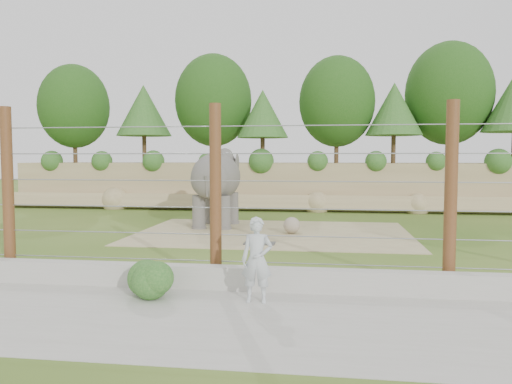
# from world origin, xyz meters

# --- Properties ---
(ground) EXTENTS (90.00, 90.00, 0.00)m
(ground) POSITION_xyz_m (0.00, 0.00, 0.00)
(ground) COLOR #325816
(ground) RESTS_ON ground
(back_embankment) EXTENTS (30.00, 5.52, 8.77)m
(back_embankment) POSITION_xyz_m (0.59, 12.68, 3.97)
(back_embankment) COLOR #9E875C
(back_embankment) RESTS_ON ground
(dirt_patch) EXTENTS (10.00, 7.00, 0.02)m
(dirt_patch) POSITION_xyz_m (0.50, 3.00, 0.01)
(dirt_patch) COLOR tan
(dirt_patch) RESTS_ON ground
(drain_grate) EXTENTS (1.00, 0.60, 0.03)m
(drain_grate) POSITION_xyz_m (0.31, 0.59, 0.04)
(drain_grate) COLOR #262628
(drain_grate) RESTS_ON dirt_patch
(elephant) EXTENTS (1.69, 3.88, 3.13)m
(elephant) POSITION_xyz_m (-1.99, 4.49, 1.56)
(elephant) COLOR #595550
(elephant) RESTS_ON ground
(stone_ball) EXTENTS (0.61, 0.61, 0.61)m
(stone_ball) POSITION_xyz_m (1.20, 2.87, 0.32)
(stone_ball) COLOR gray
(stone_ball) RESTS_ON dirt_patch
(retaining_wall) EXTENTS (26.00, 0.35, 0.50)m
(retaining_wall) POSITION_xyz_m (0.00, -5.00, 0.25)
(retaining_wall) COLOR #ABA89E
(retaining_wall) RESTS_ON ground
(walkway) EXTENTS (26.00, 4.00, 0.01)m
(walkway) POSITION_xyz_m (0.00, -7.00, 0.01)
(walkway) COLOR #ABA89E
(walkway) RESTS_ON ground
(barrier_fence) EXTENTS (20.26, 0.26, 4.00)m
(barrier_fence) POSITION_xyz_m (0.00, -4.50, 2.00)
(barrier_fence) COLOR #533114
(barrier_fence) RESTS_ON ground
(walkway_shrub) EXTENTS (0.78, 0.78, 0.78)m
(walkway_shrub) POSITION_xyz_m (-1.00, -5.80, 0.40)
(walkway_shrub) COLOR #215A1E
(walkway_shrub) RESTS_ON walkway
(zookeeper) EXTENTS (0.61, 0.40, 1.66)m
(zookeeper) POSITION_xyz_m (1.11, -5.85, 0.84)
(zookeeper) COLOR silver
(zookeeper) RESTS_ON walkway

